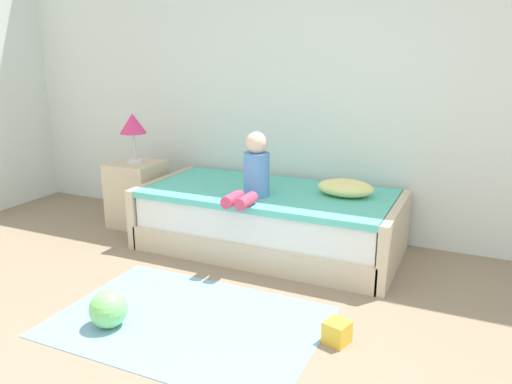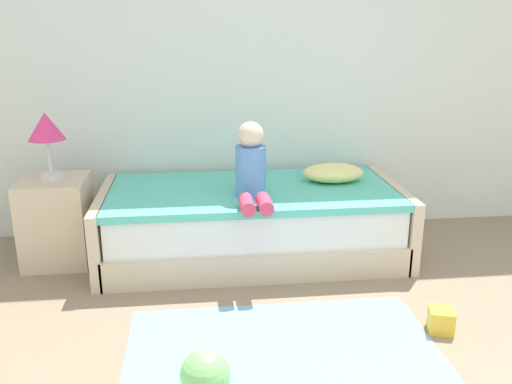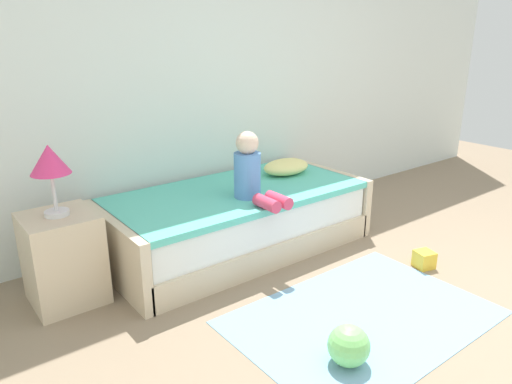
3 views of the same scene
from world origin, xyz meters
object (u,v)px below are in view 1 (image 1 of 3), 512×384
pillow (345,188)px  child_figure (254,171)px  nightstand (137,194)px  table_lamp (133,126)px  bed (269,220)px  toy_block (337,332)px  toy_ball (108,309)px

pillow → child_figure: bearing=-152.5°
nightstand → pillow: size_ratio=1.36×
table_lamp → child_figure: size_ratio=0.88×
bed → nightstand: nightstand is taller
nightstand → toy_block: nightstand is taller
table_lamp → toy_block: 2.69m
nightstand → toy_block: (2.26, -1.17, -0.24)m
child_figure → toy_block: bearing=-44.2°
toy_block → table_lamp: bearing=152.5°
table_lamp → toy_block: size_ratio=3.49×
table_lamp → toy_ball: bearing=-58.2°
pillow → toy_ball: (-0.98, -1.64, -0.45)m
table_lamp → toy_ball: size_ratio=1.98×
nightstand → toy_block: size_ratio=4.65×
table_lamp → pillow: table_lamp is taller
pillow → toy_block: (0.31, -1.24, -0.50)m
bed → child_figure: child_figure is taller
toy_ball → toy_block: toy_ball is taller
nightstand → table_lamp: (0.00, 0.00, 0.64)m
bed → toy_ball: 1.59m
toy_ball → nightstand: bearing=121.8°
child_figure → toy_block: 1.45m
bed → toy_block: bearing=-51.4°
nightstand → child_figure: child_figure is taller
nightstand → table_lamp: 0.64m
bed → pillow: pillow is taller
bed → table_lamp: (-1.35, 0.04, 0.69)m
child_figure → toy_block: child_figure is taller
nightstand → pillow: 1.97m
table_lamp → toy_ball: 2.02m
nightstand → toy_ball: (0.97, -1.57, -0.19)m
child_figure → toy_ball: 1.48m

